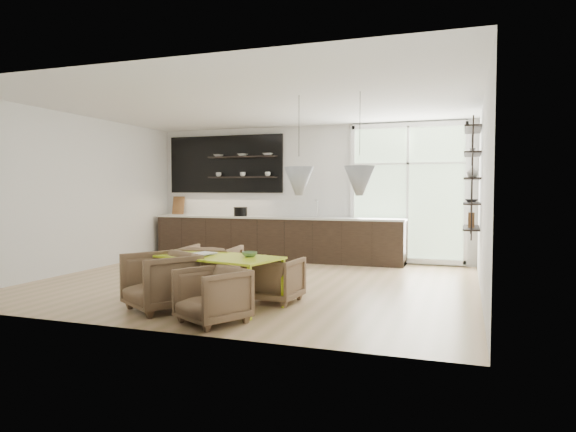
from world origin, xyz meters
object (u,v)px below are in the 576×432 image
Objects in this scene: dining_table at (213,259)px; armchair_back_right at (275,279)px; armchair_front_left at (161,281)px; armchair_front_right at (212,296)px; armchair_back_left at (212,269)px; wire_stool at (149,281)px.

dining_table is 0.89m from armchair_back_right.
armchair_front_right is at bearing 11.00° from armchair_front_left.
armchair_back_left reaches higher than armchair_front_right.
armchair_back_left reaches higher than wire_stool.
armchair_back_left is 1.73m from armchair_front_right.
dining_table reaches higher than armchair_front_right.
armchair_back_right is (1.09, -0.25, -0.05)m from armchair_back_left.
wire_stool is at bearing 168.01° from armchair_front_left.
armchair_back_left is at bearing -7.87° from armchair_back_right.
wire_stool is at bearing 38.45° from armchair_back_left.
dining_table is at bearing 75.27° from armchair_front_left.
armchair_front_left is (-0.10, -1.18, 0.01)m from armchair_back_left.
armchair_front_left is at bearing 78.57° from armchair_back_left.
dining_table is 1.10m from wire_stool.
armchair_front_left reaches higher than armchair_front_right.
wire_stool is (-1.46, 0.89, -0.07)m from armchair_front_right.
dining_table is 4.97× the size of wire_stool.
dining_table is at bearing 38.72° from armchair_back_right.
armchair_front_left is 0.77m from wire_stool.
armchair_front_right reaches higher than wire_stool.
dining_table is 0.72m from armchair_front_left.
armchair_front_right is at bearing -31.26° from wire_stool.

